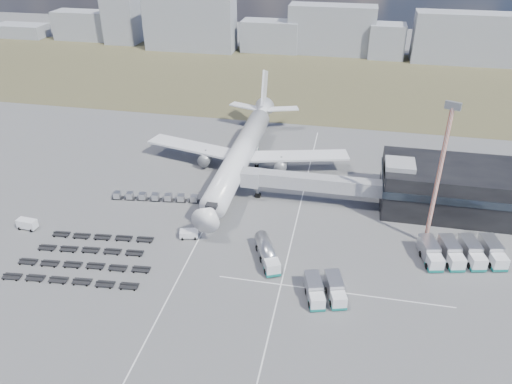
# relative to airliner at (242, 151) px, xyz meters

# --- Properties ---
(ground) EXTENTS (420.00, 420.00, 0.00)m
(ground) POSITION_rel_airliner_xyz_m (0.00, -32.38, -5.29)
(ground) COLOR #565659
(ground) RESTS_ON ground
(grass_strip) EXTENTS (420.00, 90.00, 0.01)m
(grass_strip) POSITION_rel_airliner_xyz_m (0.00, 77.62, -5.29)
(grass_strip) COLOR brown
(grass_strip) RESTS_ON ground
(lane_markings) EXTENTS (47.12, 110.00, 0.01)m
(lane_markings) POSITION_rel_airliner_xyz_m (9.77, -29.38, -5.29)
(lane_markings) COLOR silver
(lane_markings) RESTS_ON ground
(terminal) EXTENTS (30.40, 16.40, 11.00)m
(terminal) POSITION_rel_airliner_xyz_m (47.77, -8.41, -0.04)
(terminal) COLOR black
(terminal) RESTS_ON ground
(jet_bridge) EXTENTS (30.30, 3.80, 7.05)m
(jet_bridge) POSITION_rel_airliner_xyz_m (15.90, -11.95, -0.24)
(jet_bridge) COLOR #939399
(jet_bridge) RESTS_ON ground
(airliner) EXTENTS (51.59, 64.53, 17.62)m
(airliner) POSITION_rel_airliner_xyz_m (0.00, 0.00, 0.00)
(airliner) COLOR white
(airliner) RESTS_ON ground
(skyline) EXTENTS (305.33, 22.21, 23.35)m
(skyline) POSITION_rel_airliner_xyz_m (24.05, 116.73, 4.21)
(skyline) COLOR #91949E
(skyline) RESTS_ON ground
(fuel_tanker) EXTENTS (6.58, 10.58, 3.36)m
(fuel_tanker) POSITION_rel_airliner_xyz_m (12.44, -34.24, -3.61)
(fuel_tanker) COLOR white
(fuel_tanker) RESTS_ON ground
(pushback_tug) EXTENTS (3.99, 2.87, 1.59)m
(pushback_tug) POSITION_rel_airliner_xyz_m (-4.00, -29.96, -4.50)
(pushback_tug) COLOR white
(pushback_tug) RESTS_ON ground
(utility_van) EXTENTS (4.08, 2.09, 2.14)m
(utility_van) POSITION_rel_airliner_xyz_m (-37.05, -33.55, -4.22)
(utility_van) COLOR white
(utility_van) RESTS_ON ground
(catering_truck) EXTENTS (3.15, 6.30, 2.78)m
(catering_truck) POSITION_rel_airliner_xyz_m (0.73, 9.33, -3.87)
(catering_truck) COLOR white
(catering_truck) RESTS_ON ground
(service_trucks_near) EXTENTS (7.76, 8.59, 2.91)m
(service_trucks_near) POSITION_rel_airliner_xyz_m (23.62, -42.08, -3.71)
(service_trucks_near) COLOR white
(service_trucks_near) RESTS_ON ground
(service_trucks_far) EXTENTS (15.59, 10.74, 3.16)m
(service_trucks_far) POSITION_rel_airliner_xyz_m (47.40, -26.92, -3.57)
(service_trucks_far) COLOR white
(service_trucks_far) RESTS_ON ground
(uld_row) EXTENTS (19.75, 3.66, 1.53)m
(uld_row) POSITION_rel_airliner_xyz_m (-15.77, -17.86, -4.38)
(uld_row) COLOR black
(uld_row) RESTS_ON ground
(baggage_dollies) EXTENTS (26.07, 17.05, 0.77)m
(baggage_dollies) POSITION_rel_airliner_xyz_m (-20.67, -40.78, -4.91)
(baggage_dollies) COLOR black
(baggage_dollies) RESTS_ON ground
(floodlight_mast) EXTENTS (2.70, 2.21, 28.67)m
(floodlight_mast) POSITION_rel_airliner_xyz_m (41.55, -22.52, 9.08)
(floodlight_mast) COLOR #B83D1D
(floodlight_mast) RESTS_ON ground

